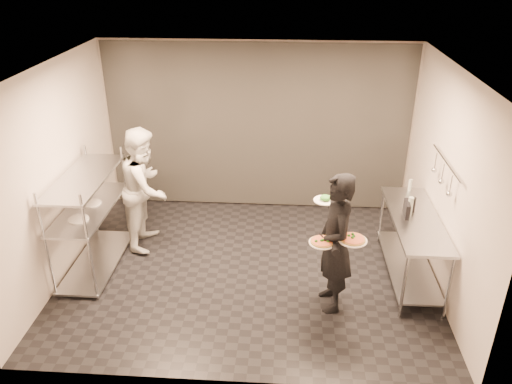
# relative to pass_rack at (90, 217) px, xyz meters

# --- Properties ---
(room_shell) EXTENTS (5.00, 4.00, 2.80)m
(room_shell) POSITION_rel_pass_rack_xyz_m (2.15, 1.18, 0.63)
(room_shell) COLOR black
(room_shell) RESTS_ON ground
(pass_rack) EXTENTS (0.60, 1.60, 1.50)m
(pass_rack) POSITION_rel_pass_rack_xyz_m (0.00, 0.00, 0.00)
(pass_rack) COLOR #ACAFB3
(pass_rack) RESTS_ON ground
(prep_counter) EXTENTS (0.60, 1.80, 0.92)m
(prep_counter) POSITION_rel_pass_rack_xyz_m (4.33, 0.00, -0.14)
(prep_counter) COLOR #ACAFB3
(prep_counter) RESTS_ON ground
(utensil_rail) EXTENTS (0.07, 1.20, 0.31)m
(utensil_rail) POSITION_rel_pass_rack_xyz_m (4.58, 0.00, 0.78)
(utensil_rail) COLOR #ACAFB3
(utensil_rail) RESTS_ON room_shell
(waiter) EXTENTS (0.54, 0.72, 1.79)m
(waiter) POSITION_rel_pass_rack_xyz_m (3.24, -0.66, 0.13)
(waiter) COLOR black
(waiter) RESTS_ON ground
(chef) EXTENTS (0.71, 0.90, 1.82)m
(chef) POSITION_rel_pass_rack_xyz_m (0.60, 0.65, 0.14)
(chef) COLOR silver
(chef) RESTS_ON ground
(pizza_plate_near) EXTENTS (0.31, 0.31, 0.05)m
(pizza_plate_near) POSITION_rel_pass_rack_xyz_m (3.08, -0.84, 0.25)
(pizza_plate_near) COLOR silver
(pizza_plate_near) RESTS_ON waiter
(pizza_plate_far) EXTENTS (0.33, 0.33, 0.05)m
(pizza_plate_far) POSITION_rel_pass_rack_xyz_m (3.41, -0.87, 0.32)
(pizza_plate_far) COLOR silver
(pizza_plate_far) RESTS_ON waiter
(salad_plate) EXTENTS (0.28, 0.28, 0.07)m
(salad_plate) POSITION_rel_pass_rack_xyz_m (3.12, -0.37, 0.57)
(salad_plate) COLOR silver
(salad_plate) RESTS_ON waiter
(pos_monitor) EXTENTS (0.08, 0.27, 0.19)m
(pos_monitor) POSITION_rel_pass_rack_xyz_m (4.21, 0.05, 0.25)
(pos_monitor) COLOR black
(pos_monitor) RESTS_ON prep_counter
(bottle_green) EXTENTS (0.07, 0.07, 0.25)m
(bottle_green) POSITION_rel_pass_rack_xyz_m (4.26, 0.08, 0.27)
(bottle_green) COLOR #98A699
(bottle_green) RESTS_ON prep_counter
(bottle_clear) EXTENTS (0.05, 0.05, 0.17)m
(bottle_clear) POSITION_rel_pass_rack_xyz_m (4.41, 0.80, 0.24)
(bottle_clear) COLOR #98A699
(bottle_clear) RESTS_ON prep_counter
(bottle_dark) EXTENTS (0.06, 0.06, 0.21)m
(bottle_dark) POSITION_rel_pass_rack_xyz_m (4.31, 0.15, 0.26)
(bottle_dark) COLOR black
(bottle_dark) RESTS_ON prep_counter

